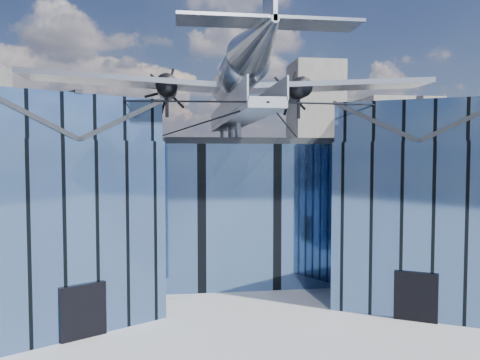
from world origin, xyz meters
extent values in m
plane|color=gray|center=(0.00, 0.00, 0.00)|extent=(120.00, 120.00, 0.00)
cube|color=#4A6998|center=(0.00, 9.00, 4.75)|extent=(28.00, 14.00, 9.50)
cube|color=#23262A|center=(0.00, 9.00, 9.70)|extent=(28.00, 14.00, 0.40)
cube|color=#4A6998|center=(-10.50, -1.00, 4.75)|extent=(11.79, 11.43, 9.50)
cube|color=#4A6998|center=(-10.50, -1.00, 10.60)|extent=(11.56, 11.20, 2.20)
cube|color=#23262A|center=(-12.45, -2.12, 10.60)|extent=(7.98, 9.23, 2.40)
cube|color=#23262A|center=(-8.55, 0.12, 10.60)|extent=(7.98, 9.23, 2.40)
cube|color=#23262A|center=(-10.50, -1.00, 11.75)|extent=(4.30, 7.10, 0.18)
cube|color=black|center=(-8.48, -4.51, 1.30)|extent=(2.03, 1.32, 2.60)
cube|color=black|center=(-6.60, 1.25, 4.75)|extent=(0.34, 0.34, 9.50)
cube|color=#4A6998|center=(10.50, -1.00, 4.75)|extent=(11.79, 11.43, 9.50)
cube|color=#4A6998|center=(10.50, -1.00, 10.60)|extent=(11.56, 11.20, 2.20)
cube|color=#23262A|center=(8.55, 0.12, 10.60)|extent=(7.98, 9.23, 2.40)
cube|color=#23262A|center=(12.45, -2.12, 10.60)|extent=(7.98, 9.23, 2.40)
cube|color=#23262A|center=(10.50, -1.00, 11.75)|extent=(4.30, 7.10, 0.18)
cube|color=black|center=(8.48, -4.51, 1.30)|extent=(2.03, 1.32, 2.60)
cube|color=black|center=(6.60, 1.25, 4.75)|extent=(0.34, 0.34, 9.50)
cube|color=gray|center=(0.00, 3.50, 11.10)|extent=(1.80, 21.00, 0.50)
cube|color=gray|center=(-0.90, 3.50, 11.75)|extent=(0.08, 21.00, 1.10)
cube|color=gray|center=(0.90, 3.50, 11.75)|extent=(0.08, 21.00, 1.10)
cylinder|color=gray|center=(0.00, 13.00, 10.43)|extent=(0.44, 0.44, 1.35)
cylinder|color=gray|center=(0.00, 7.00, 10.43)|extent=(0.44, 0.44, 1.35)
cylinder|color=gray|center=(0.00, 3.00, 10.43)|extent=(0.44, 0.44, 1.35)
cylinder|color=gray|center=(0.00, 4.00, 12.05)|extent=(0.70, 0.70, 1.40)
cylinder|color=black|center=(-5.25, -4.00, 11.40)|extent=(10.55, 6.08, 0.69)
cylinder|color=black|center=(5.25, -4.00, 11.40)|extent=(10.55, 6.08, 0.69)
cylinder|color=black|center=(-3.00, 1.50, 10.55)|extent=(6.09, 17.04, 1.19)
cylinder|color=black|center=(3.00, 1.50, 10.55)|extent=(6.09, 17.04, 1.19)
cylinder|color=#9BA0A7|center=(0.00, 4.00, 14.00)|extent=(2.50, 11.00, 2.50)
sphere|color=#9BA0A7|center=(0.00, 9.50, 14.00)|extent=(2.50, 2.50, 2.50)
cube|color=black|center=(0.00, 8.50, 14.69)|extent=(1.60, 1.40, 0.50)
cone|color=#9BA0A7|center=(0.00, -5.00, 14.30)|extent=(2.50, 7.00, 2.50)
cube|color=#9BA0A7|center=(0.00, -7.20, 14.50)|extent=(8.00, 1.80, 0.14)
cube|color=#9BA0A7|center=(-7.00, 5.00, 13.70)|extent=(14.00, 3.20, 1.08)
cylinder|color=black|center=(-4.60, 5.60, 13.45)|extent=(1.44, 3.20, 1.44)
cone|color=black|center=(-4.60, 7.40, 13.45)|extent=(0.70, 0.70, 0.70)
cube|color=black|center=(-4.60, 7.55, 13.45)|extent=(1.05, 0.06, 3.33)
cube|color=black|center=(-4.60, 7.55, 13.45)|extent=(2.53, 0.06, 2.53)
cube|color=black|center=(-4.60, 7.55, 13.45)|extent=(3.33, 0.06, 1.05)
cylinder|color=black|center=(-4.60, 5.00, 12.22)|extent=(0.24, 0.24, 1.75)
cube|color=#9BA0A7|center=(7.00, 5.00, 13.70)|extent=(14.00, 3.20, 1.08)
cylinder|color=black|center=(4.60, 5.60, 13.45)|extent=(1.44, 3.20, 1.44)
cone|color=black|center=(4.60, 7.40, 13.45)|extent=(0.70, 0.70, 0.70)
cube|color=black|center=(4.60, 7.55, 13.45)|extent=(1.05, 0.06, 3.33)
cube|color=black|center=(4.60, 7.55, 13.45)|extent=(2.53, 0.06, 2.53)
cube|color=black|center=(4.60, 7.55, 13.45)|extent=(3.33, 0.06, 1.05)
cylinder|color=black|center=(4.60, 5.00, 12.22)|extent=(0.24, 0.24, 1.75)
cube|color=slate|center=(32.00, 48.00, 9.00)|extent=(12.00, 14.00, 18.00)
cube|color=slate|center=(-20.00, 55.00, 7.00)|extent=(14.00, 10.00, 14.00)
cube|color=slate|center=(22.00, 58.00, 13.00)|extent=(9.00, 9.00, 26.00)
camera|label=1|loc=(-4.06, -27.31, 8.75)|focal=35.00mm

